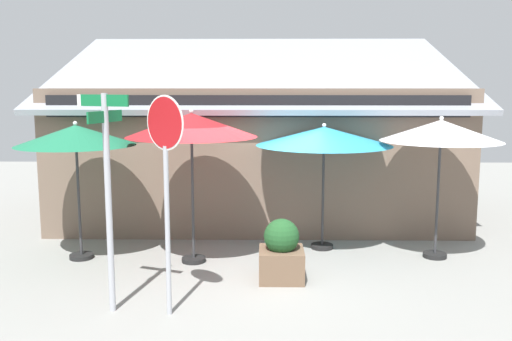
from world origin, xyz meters
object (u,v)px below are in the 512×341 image
sidewalk_planter (281,253)px  street_sign_post (108,183)px  stop_sign (166,165)px  patio_umbrella_ivory_far_right (441,132)px  patio_umbrella_crimson_center (191,126)px  patio_umbrella_forest_green_left (76,136)px  patio_umbrella_teal_right (324,137)px

sidewalk_planter → street_sign_post: bearing=-151.6°
sidewalk_planter → stop_sign: bearing=-138.2°
patio_umbrella_ivory_far_right → stop_sign: bearing=-149.2°
patio_umbrella_crimson_center → patio_umbrella_ivory_far_right: 4.53m
stop_sign → patio_umbrella_crimson_center: 2.41m
patio_umbrella_forest_green_left → street_sign_post: bearing=-63.0°
street_sign_post → sidewalk_planter: (2.47, 1.34, -1.41)m
patio_umbrella_crimson_center → patio_umbrella_teal_right: bearing=20.0°
patio_umbrella_crimson_center → patio_umbrella_teal_right: patio_umbrella_crimson_center is taller
patio_umbrella_ivory_far_right → sidewalk_planter: size_ratio=2.57×
street_sign_post → stop_sign: 0.89m
patio_umbrella_teal_right → street_sign_post: bearing=-136.6°
patio_umbrella_ivory_far_right → patio_umbrella_forest_green_left: bearing=-178.5°
stop_sign → patio_umbrella_forest_green_left: 3.30m
stop_sign → sidewalk_planter: 2.75m
patio_umbrella_forest_green_left → patio_umbrella_ivory_far_right: (6.64, 0.17, 0.08)m
patio_umbrella_crimson_center → patio_umbrella_ivory_far_right: (4.51, 0.34, -0.13)m
stop_sign → patio_umbrella_forest_green_left: size_ratio=1.20×
street_sign_post → patio_umbrella_forest_green_left: (-1.24, 2.43, 0.42)m
patio_umbrella_ivory_far_right → street_sign_post: bearing=-154.3°
patio_umbrella_forest_green_left → patio_umbrella_teal_right: (4.57, 0.72, -0.07)m
street_sign_post → patio_umbrella_teal_right: bearing=43.4°
stop_sign → patio_umbrella_teal_right: size_ratio=1.17×
patio_umbrella_crimson_center → patio_umbrella_teal_right: (2.45, 0.89, -0.27)m
sidewalk_planter → patio_umbrella_forest_green_left: bearing=163.5°
patio_umbrella_forest_green_left → patio_umbrella_ivory_far_right: bearing=1.5°
patio_umbrella_ivory_far_right → patio_umbrella_crimson_center: bearing=-175.7°
street_sign_post → patio_umbrella_teal_right: size_ratio=1.18×
sidewalk_planter → patio_umbrella_ivory_far_right: bearing=23.3°
street_sign_post → stop_sign: street_sign_post is taller
patio_umbrella_teal_right → sidewalk_planter: bearing=-115.4°
street_sign_post → patio_umbrella_teal_right: (3.34, 3.16, 0.36)m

